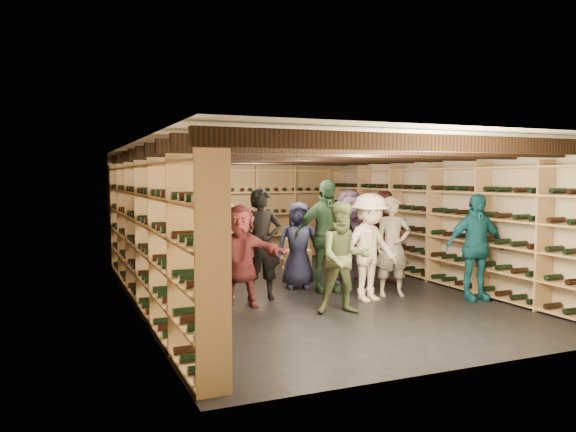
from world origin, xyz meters
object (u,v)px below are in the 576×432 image
Objects in this scene: person_6 at (298,245)px; person_10 at (326,236)px; person_2 at (344,258)px; person_4 at (475,247)px; person_7 at (393,247)px; person_11 at (350,237)px; person_0 at (182,245)px; crate_stack_right at (297,263)px; crate_stack_left at (297,255)px; person_8 at (386,238)px; person_1 at (261,244)px; person_3 at (370,248)px; person_9 at (225,251)px; person_5 at (240,255)px; crate_loose at (276,262)px.

person_10 is (0.30, -0.46, 0.19)m from person_6.
person_2 is 0.94× the size of person_4.
person_6 is (-2.14, 1.92, -0.09)m from person_4.
person_2 is at bearing -135.34° from person_7.
person_0 is at bearing -177.66° from person_11.
person_0 is 1.07× the size of person_2.
person_11 is at bearing -62.70° from crate_stack_right.
crate_stack_left is 2.06m from person_8.
person_10 is 1.10× the size of person_11.
person_8 is at bearing 78.62° from person_7.
person_1 reaches higher than person_3.
person_7 is 2.66m from person_9.
person_5 is 1.64m from person_6.
crate_loose is 4.33m from person_2.
crate_stack_right is 2.70m from person_0.
person_0 is at bearing -150.46° from crate_stack_left.
person_0 reaches higher than person_5.
person_4 is (2.28, -0.01, 0.05)m from person_2.
person_11 is (-0.15, 1.15, 0.05)m from person_7.
person_7 is 0.86× the size of person_10.
crate_stack_right is 0.35× the size of person_4.
person_3 and person_4 have the same top height.
crate_stack_right is 2.47m from person_3.
person_11 is at bearing -78.82° from crate_loose.
person_3 is 1.00× the size of person_8.
person_9 is at bearing 176.59° from person_7.
person_4 is at bearing 6.53° from person_5.
crate_stack_left is at bearing 105.86° from person_11.
person_11 reaches higher than crate_stack_right.
person_10 is at bearing -94.42° from crate_loose.
person_10 reaches higher than person_9.
crate_stack_left is at bearing 39.48° from person_9.
person_1 is at bearing -125.81° from crate_stack_left.
person_5 is at bearing -155.54° from person_11.
person_11 is at bearing 13.38° from person_0.
person_5 is at bearing 155.98° from person_2.
crate_stack_left is at bearing 137.69° from person_8.
person_9 is at bearing 166.27° from person_4.
person_3 is 1.04× the size of person_7.
person_2 is at bearing -102.81° from crate_stack_left.
person_8 is 1.10× the size of person_9.
person_5 is (-1.97, -2.44, 0.42)m from crate_stack_left.
person_4 is 1.09× the size of person_5.
person_6 is at bearing -170.29° from person_8.
person_8 reaches higher than crate_loose.
person_5 is at bearing 174.65° from person_4.
person_3 is at bearing 51.10° from person_2.
crate_stack_left is 0.44× the size of person_2.
person_10 is (1.70, -0.12, 0.18)m from person_9.
person_8 is 1.31m from person_10.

